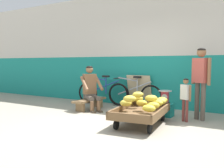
{
  "coord_description": "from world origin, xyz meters",
  "views": [
    {
      "loc": [
        2.35,
        -3.81,
        1.22
      ],
      "look_at": [
        -0.38,
        0.83,
        0.75
      ],
      "focal_mm": 39.06,
      "sensor_mm": 36.0,
      "label": 1
    }
  ],
  "objects_px": {
    "bicycle_near_left": "(103,93)",
    "customer_child": "(185,95)",
    "bicycle_far_left": "(134,94)",
    "weighing_scale": "(165,97)",
    "low_bench": "(90,102)",
    "vendor_seated": "(91,88)",
    "shopping_bag": "(154,113)",
    "sign_board": "(139,91)",
    "plastic_crate": "(165,110)",
    "banana_cart": "(141,113)",
    "customer_adult": "(201,76)"
  },
  "relations": [
    {
      "from": "low_bench",
      "to": "banana_cart",
      "type": "bearing_deg",
      "value": -24.35
    },
    {
      "from": "low_bench",
      "to": "bicycle_far_left",
      "type": "distance_m",
      "value": 1.25
    },
    {
      "from": "plastic_crate",
      "to": "shopping_bag",
      "type": "xyz_separation_m",
      "value": [
        -0.12,
        -0.36,
        -0.03
      ]
    },
    {
      "from": "plastic_crate",
      "to": "sign_board",
      "type": "distance_m",
      "value": 1.41
    },
    {
      "from": "vendor_seated",
      "to": "bicycle_far_left",
      "type": "distance_m",
      "value": 1.25
    },
    {
      "from": "low_bench",
      "to": "plastic_crate",
      "type": "distance_m",
      "value": 1.99
    },
    {
      "from": "low_bench",
      "to": "plastic_crate",
      "type": "height_order",
      "value": "plastic_crate"
    },
    {
      "from": "bicycle_near_left",
      "to": "bicycle_far_left",
      "type": "xyz_separation_m",
      "value": [
        0.95,
        0.11,
        0.0
      ]
    },
    {
      "from": "bicycle_near_left",
      "to": "customer_child",
      "type": "distance_m",
      "value": 2.76
    },
    {
      "from": "banana_cart",
      "to": "plastic_crate",
      "type": "height_order",
      "value": "banana_cart"
    },
    {
      "from": "vendor_seated",
      "to": "bicycle_near_left",
      "type": "distance_m",
      "value": 0.88
    },
    {
      "from": "bicycle_near_left",
      "to": "bicycle_far_left",
      "type": "bearing_deg",
      "value": 6.86
    },
    {
      "from": "banana_cart",
      "to": "customer_adult",
      "type": "height_order",
      "value": "customer_adult"
    },
    {
      "from": "customer_adult",
      "to": "shopping_bag",
      "type": "xyz_separation_m",
      "value": [
        -0.87,
        -0.39,
        -0.83
      ]
    },
    {
      "from": "bicycle_far_left",
      "to": "customer_child",
      "type": "height_order",
      "value": "customer_child"
    },
    {
      "from": "plastic_crate",
      "to": "customer_child",
      "type": "height_order",
      "value": "customer_child"
    },
    {
      "from": "plastic_crate",
      "to": "weighing_scale",
      "type": "bearing_deg",
      "value": -90.0
    },
    {
      "from": "vendor_seated",
      "to": "weighing_scale",
      "type": "height_order",
      "value": "vendor_seated"
    },
    {
      "from": "low_bench",
      "to": "customer_child",
      "type": "distance_m",
      "value": 2.54
    },
    {
      "from": "bicycle_far_left",
      "to": "shopping_bag",
      "type": "distance_m",
      "value": 1.5
    },
    {
      "from": "banana_cart",
      "to": "shopping_bag",
      "type": "relative_size",
      "value": 6.33
    },
    {
      "from": "plastic_crate",
      "to": "shopping_bag",
      "type": "height_order",
      "value": "plastic_crate"
    },
    {
      "from": "customer_child",
      "to": "bicycle_near_left",
      "type": "bearing_deg",
      "value": 160.94
    },
    {
      "from": "weighing_scale",
      "to": "customer_child",
      "type": "relative_size",
      "value": 0.33
    },
    {
      "from": "bicycle_near_left",
      "to": "customer_child",
      "type": "xyz_separation_m",
      "value": [
        2.6,
        -0.9,
        0.2
      ]
    },
    {
      "from": "sign_board",
      "to": "customer_child",
      "type": "bearing_deg",
      "value": -37.27
    },
    {
      "from": "weighing_scale",
      "to": "low_bench",
      "type": "bearing_deg",
      "value": -175.26
    },
    {
      "from": "vendor_seated",
      "to": "bicycle_near_left",
      "type": "bearing_deg",
      "value": 101.33
    },
    {
      "from": "customer_child",
      "to": "vendor_seated",
      "type": "bearing_deg",
      "value": 178.44
    },
    {
      "from": "bicycle_near_left",
      "to": "customer_adult",
      "type": "bearing_deg",
      "value": -11.57
    },
    {
      "from": "low_bench",
      "to": "shopping_bag",
      "type": "distance_m",
      "value": 1.88
    },
    {
      "from": "banana_cart",
      "to": "bicycle_near_left",
      "type": "relative_size",
      "value": 0.92
    },
    {
      "from": "low_bench",
      "to": "weighing_scale",
      "type": "distance_m",
      "value": 2.01
    },
    {
      "from": "weighing_scale",
      "to": "bicycle_near_left",
      "type": "distance_m",
      "value": 2.17
    },
    {
      "from": "bicycle_near_left",
      "to": "customer_child",
      "type": "relative_size",
      "value": 1.84
    },
    {
      "from": "bicycle_near_left",
      "to": "shopping_bag",
      "type": "height_order",
      "value": "bicycle_near_left"
    },
    {
      "from": "weighing_scale",
      "to": "sign_board",
      "type": "height_order",
      "value": "sign_board"
    },
    {
      "from": "vendor_seated",
      "to": "shopping_bag",
      "type": "distance_m",
      "value": 1.85
    },
    {
      "from": "sign_board",
      "to": "customer_adult",
      "type": "relative_size",
      "value": 0.57
    },
    {
      "from": "vendor_seated",
      "to": "customer_child",
      "type": "bearing_deg",
      "value": -1.56
    },
    {
      "from": "vendor_seated",
      "to": "plastic_crate",
      "type": "xyz_separation_m",
      "value": [
        1.91,
        0.21,
        -0.42
      ]
    },
    {
      "from": "vendor_seated",
      "to": "bicycle_near_left",
      "type": "xyz_separation_m",
      "value": [
        -0.17,
        0.83,
        -0.21
      ]
    },
    {
      "from": "low_bench",
      "to": "bicycle_near_left",
      "type": "xyz_separation_m",
      "value": [
        -0.09,
        0.78,
        0.15
      ]
    },
    {
      "from": "plastic_crate",
      "to": "bicycle_far_left",
      "type": "xyz_separation_m",
      "value": [
        -1.13,
        0.73,
        0.2
      ]
    },
    {
      "from": "banana_cart",
      "to": "bicycle_far_left",
      "type": "distance_m",
      "value": 1.99
    },
    {
      "from": "customer_child",
      "to": "low_bench",
      "type": "bearing_deg",
      "value": 177.37
    },
    {
      "from": "bicycle_far_left",
      "to": "customer_adult",
      "type": "bearing_deg",
      "value": -20.22
    },
    {
      "from": "bicycle_near_left",
      "to": "shopping_bag",
      "type": "relative_size",
      "value": 6.91
    },
    {
      "from": "bicycle_near_left",
      "to": "customer_adult",
      "type": "relative_size",
      "value": 1.08
    },
    {
      "from": "low_bench",
      "to": "sign_board",
      "type": "distance_m",
      "value": 1.45
    }
  ]
}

